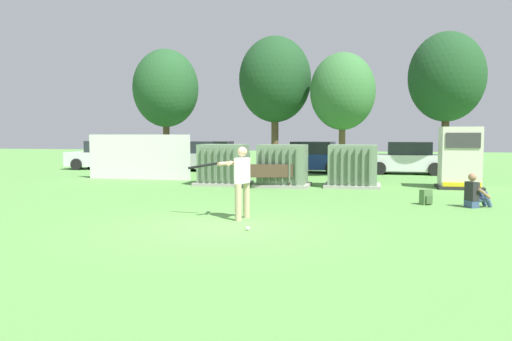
% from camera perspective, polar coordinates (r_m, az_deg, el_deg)
% --- Properties ---
extents(ground_plane, '(96.00, 96.00, 0.00)m').
position_cam_1_polar(ground_plane, '(11.42, -4.42, -6.26)').
color(ground_plane, '#5B9947').
extents(fence_panel, '(4.80, 0.12, 2.00)m').
position_cam_1_polar(fence_panel, '(23.52, -12.89, 1.48)').
color(fence_panel, white).
rests_on(fence_panel, ground).
extents(transformer_west, '(2.10, 1.70, 1.62)m').
position_cam_1_polar(transformer_west, '(20.47, -3.65, 0.60)').
color(transformer_west, '#9E9B93').
rests_on(transformer_west, ground).
extents(transformer_mid_west, '(2.10, 1.70, 1.62)m').
position_cam_1_polar(transformer_mid_west, '(19.81, 3.00, 0.48)').
color(transformer_mid_west, '#9E9B93').
rests_on(transformer_mid_west, ground).
extents(transformer_mid_east, '(2.10, 1.70, 1.62)m').
position_cam_1_polar(transformer_mid_east, '(19.92, 10.70, 0.43)').
color(transformer_mid_east, '#9E9B93').
rests_on(transformer_mid_east, ground).
extents(generator_enclosure, '(1.60, 1.40, 2.30)m').
position_cam_1_polar(generator_enclosure, '(20.54, 21.72, 1.29)').
color(generator_enclosure, '#262626').
rests_on(generator_enclosure, ground).
extents(park_bench, '(1.84, 0.78, 0.92)m').
position_cam_1_polar(park_bench, '(19.09, 1.39, -0.42)').
color(park_bench, '#4C3828').
rests_on(park_bench, ground).
extents(batter, '(1.61, 0.75, 1.74)m').
position_cam_1_polar(batter, '(12.27, -1.77, -0.93)').
color(batter, tan).
rests_on(batter, ground).
extents(sports_ball, '(0.09, 0.09, 0.09)m').
position_cam_1_polar(sports_ball, '(10.97, -0.94, -6.45)').
color(sports_ball, white).
rests_on(sports_ball, ground).
extents(seated_spectator, '(0.79, 0.67, 0.96)m').
position_cam_1_polar(seated_spectator, '(15.50, 23.16, -2.42)').
color(seated_spectator, '#384C75').
rests_on(seated_spectator, ground).
extents(backpack, '(0.38, 0.37, 0.44)m').
position_cam_1_polar(backpack, '(15.60, 18.40, -2.85)').
color(backpack, '#4C723F').
rests_on(backpack, ground).
extents(tree_left, '(3.27, 3.27, 6.26)m').
position_cam_1_polar(tree_left, '(26.38, -10.01, 8.96)').
color(tree_left, brown).
rests_on(tree_left, ground).
extents(tree_center_left, '(3.60, 3.60, 6.88)m').
position_cam_1_polar(tree_center_left, '(25.98, 2.13, 10.04)').
color(tree_center_left, brown).
rests_on(tree_center_left, ground).
extents(tree_center_right, '(3.06, 3.06, 5.84)m').
position_cam_1_polar(tree_center_right, '(24.69, 9.61, 8.64)').
color(tree_center_right, brown).
rests_on(tree_center_right, ground).
extents(tree_right, '(3.62, 3.62, 6.91)m').
position_cam_1_polar(tree_right, '(26.60, 20.45, 9.70)').
color(tree_right, '#4C3828').
rests_on(tree_right, ground).
extents(parked_car_leftmost, '(4.31, 2.14, 1.62)m').
position_cam_1_polar(parked_car_leftmost, '(30.50, -16.37, 1.55)').
color(parked_car_leftmost, silver).
rests_on(parked_car_leftmost, ground).
extents(parked_car_left_of_center, '(4.24, 1.99, 1.62)m').
position_cam_1_polar(parked_car_left_of_center, '(27.93, -5.16, 1.48)').
color(parked_car_left_of_center, '#B2B2B7').
rests_on(parked_car_left_of_center, ground).
extents(parked_car_right_of_center, '(4.37, 2.29, 1.62)m').
position_cam_1_polar(parked_car_right_of_center, '(27.06, 6.13, 1.38)').
color(parked_car_right_of_center, navy).
rests_on(parked_car_right_of_center, ground).
extents(parked_car_rightmost, '(4.23, 1.97, 1.62)m').
position_cam_1_polar(parked_car_rightmost, '(26.96, 16.43, 1.23)').
color(parked_car_rightmost, silver).
rests_on(parked_car_rightmost, ground).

